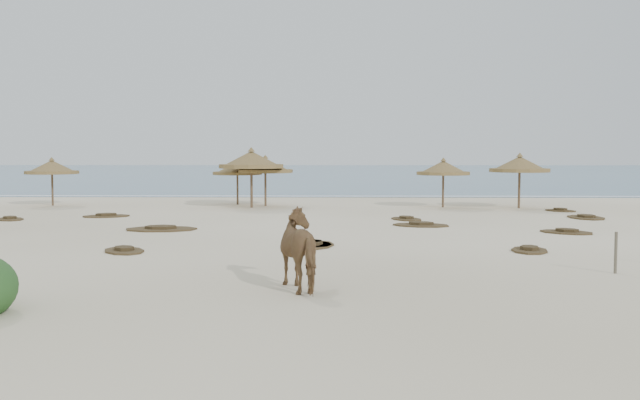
# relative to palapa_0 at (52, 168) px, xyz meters

# --- Properties ---
(ground) EXTENTS (160.00, 160.00, 0.00)m
(ground) POSITION_rel_palapa_0_xyz_m (16.19, -17.92, -2.09)
(ground) COLOR #F3E5C8
(ground) RESTS_ON ground
(ocean) EXTENTS (200.00, 100.00, 0.01)m
(ocean) POSITION_rel_palapa_0_xyz_m (16.19, 57.08, -2.08)
(ocean) COLOR #2B5583
(ocean) RESTS_ON ground
(foam_line) EXTENTS (70.00, 0.60, 0.01)m
(foam_line) POSITION_rel_palapa_0_xyz_m (16.19, 8.08, -2.08)
(foam_line) COLOR white
(foam_line) RESTS_ON ground
(palapa_0) EXTENTS (3.35, 3.35, 2.69)m
(palapa_0) POSITION_rel_palapa_0_xyz_m (0.00, 0.00, 0.00)
(palapa_0) COLOR brown
(palapa_0) RESTS_ON ground
(palapa_1) EXTENTS (3.06, 3.06, 2.59)m
(palapa_1) POSITION_rel_palapa_0_xyz_m (10.12, 0.96, -0.08)
(palapa_1) COLOR brown
(palapa_1) RESTS_ON ground
(palapa_2) EXTENTS (4.57, 4.57, 3.23)m
(palapa_2) POSITION_rel_palapa_0_xyz_m (11.16, -1.17, 0.42)
(palapa_2) COLOR brown
(palapa_2) RESTS_ON ground
(palapa_3) EXTENTS (3.52, 3.52, 2.81)m
(palapa_3) POSITION_rel_palapa_0_xyz_m (11.80, -0.08, 0.09)
(palapa_3) COLOR brown
(palapa_3) RESTS_ON ground
(palapa_4) EXTENTS (3.42, 3.42, 2.67)m
(palapa_4) POSITION_rel_palapa_0_xyz_m (21.40, -0.81, -0.01)
(palapa_4) COLOR brown
(palapa_4) RESTS_ON ground
(palapa_5) EXTENTS (4.05, 4.05, 2.94)m
(palapa_5) POSITION_rel_palapa_0_xyz_m (25.31, -1.35, 0.19)
(palapa_5) COLOR brown
(palapa_5) RESTS_ON ground
(horse) EXTENTS (1.70, 2.30, 1.77)m
(horse) POSITION_rel_palapa_0_xyz_m (14.90, -23.47, -1.20)
(horse) COLOR olive
(horse) RESTS_ON ground
(fence_post_near) EXTENTS (0.08, 0.08, 1.04)m
(fence_post_near) POSITION_rel_palapa_0_xyz_m (22.53, -21.32, -1.57)
(fence_post_near) COLOR #635A4A
(fence_post_near) RESTS_ON ground
(scrub_1) EXTENTS (2.88, 1.97, 0.16)m
(scrub_1) POSITION_rel_palapa_0_xyz_m (8.91, -11.89, -2.03)
(scrub_1) COLOR #4F3C23
(scrub_1) RESTS_ON ground
(scrub_2) EXTENTS (1.51, 2.00, 0.16)m
(scrub_2) POSITION_rel_palapa_0_xyz_m (14.89, -16.26, -2.03)
(scrub_2) COLOR #4F3C23
(scrub_2) RESTS_ON ground
(scrub_3) EXTENTS (2.61, 2.04, 0.16)m
(scrub_3) POSITION_rel_palapa_0_xyz_m (19.07, -10.25, -2.03)
(scrub_3) COLOR #4F3C23
(scrub_3) RESTS_ON ground
(scrub_4) EXTENTS (2.34, 2.17, 0.16)m
(scrub_4) POSITION_rel_palapa_0_xyz_m (24.15, -12.65, -2.03)
(scrub_4) COLOR #4F3C23
(scrub_4) RESTS_ON ground
(scrub_5) EXTENTS (1.66, 2.40, 0.16)m
(scrub_5) POSITION_rel_palapa_0_xyz_m (26.89, -6.86, -2.03)
(scrub_5) COLOR #4F3C23
(scrub_5) RESTS_ON ground
(scrub_6) EXTENTS (2.44, 1.94, 0.16)m
(scrub_6) POSITION_rel_palapa_0_xyz_m (5.08, -6.56, -2.03)
(scrub_6) COLOR #4F3C23
(scrub_6) RESTS_ON ground
(scrub_7) EXTENTS (1.79, 2.11, 0.16)m
(scrub_7) POSITION_rel_palapa_0_xyz_m (18.74, -7.72, -2.03)
(scrub_7) COLOR #4F3C23
(scrub_7) RESTS_ON ground
(scrub_8) EXTENTS (1.88, 2.01, 0.16)m
(scrub_8) POSITION_rel_palapa_0_xyz_m (1.31, -8.10, -2.03)
(scrub_8) COLOR #4F3C23
(scrub_8) RESTS_ON ground
(scrub_9) EXTENTS (1.91, 2.44, 0.16)m
(scrub_9) POSITION_rel_palapa_0_xyz_m (14.82, -16.45, -2.03)
(scrub_9) COLOR #4F3C23
(scrub_9) RESTS_ON ground
(scrub_10) EXTENTS (1.87, 1.92, 0.16)m
(scrub_10) POSITION_rel_palapa_0_xyz_m (26.91, -3.18, -2.03)
(scrub_10) COLOR #4F3C23
(scrub_10) RESTS_ON ground
(scrub_11) EXTENTS (1.87, 2.07, 0.16)m
(scrub_11) POSITION_rel_palapa_0_xyz_m (9.22, -17.81, -2.03)
(scrub_11) COLOR #4F3C23
(scrub_11) RESTS_ON ground
(scrub_12) EXTENTS (1.39, 1.84, 0.16)m
(scrub_12) POSITION_rel_palapa_0_xyz_m (21.46, -17.48, -2.03)
(scrub_12) COLOR #4F3C23
(scrub_12) RESTS_ON ground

